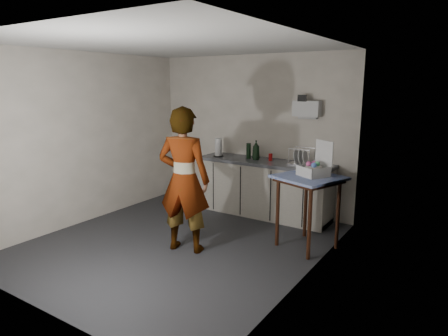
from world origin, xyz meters
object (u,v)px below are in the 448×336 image
Objects in this scene: kitchen_counter at (264,190)px; standing_man at (184,180)px; bakery_box at (315,168)px; dark_bottle at (249,151)px; soap_bottle at (256,150)px; soda_can at (270,157)px; paper_towel at (218,148)px; side_table at (309,186)px; dish_rack at (301,161)px.

kitchen_counter is 1.89m from standing_man.
standing_man is 1.68m from bakery_box.
dark_bottle is at bearing -101.77° from standing_man.
soda_can is (0.24, 0.06, -0.10)m from soap_bottle.
soap_bottle is at bearing 6.54° from paper_towel.
dark_bottle is (-1.41, 0.90, 0.20)m from side_table.
kitchen_counter is 0.55m from soda_can.
bakery_box reaches higher than paper_towel.
kitchen_counter is 8.76× the size of dark_bottle.
dark_bottle and dish_rack have the same top height.
bakery_box is (1.99, -0.74, 0.01)m from paper_towel.
dark_bottle is 0.83× the size of paper_towel.
paper_towel is at bearing -175.06° from dish_rack.
soap_bottle is 1.53m from bakery_box.
kitchen_counter is 5.02× the size of bakery_box.
soda_can is at bearing 35.13° from kitchen_counter.
dark_bottle is at bearing -175.65° from soda_can.
paper_towel is (-1.94, 0.80, 0.22)m from side_table.
dish_rack is at bearing 4.59° from kitchen_counter.
paper_towel is 0.69× the size of bakery_box.
soda_can reaches higher than kitchen_counter.
dish_rack is at bearing -0.88° from soda_can.
kitchen_counter is at bearing -175.41° from dish_rack.
side_table is (1.10, -0.88, 0.41)m from kitchen_counter.
kitchen_counter is 1.05m from paper_towel.
side_table is 3.77× the size of dark_bottle.
soap_bottle reaches higher than soda_can.
dark_bottle reaches higher than soda_can.
dish_rack is at bearing -128.66° from standing_man.
kitchen_counter is at bearing 161.33° from side_table.
soap_bottle is 0.69m from paper_towel.
soda_can is 1.38m from bakery_box.
side_table reaches higher than kitchen_counter.
soap_bottle is at bearing 177.10° from bakery_box.
soap_bottle is at bearing -176.49° from dish_rack.
soap_bottle is at bearing -166.84° from soda_can.
paper_towel is at bearing -171.74° from soda_can.
bakery_box is at bearing -39.21° from soda_can.
kitchen_counter is at bearing 173.83° from bakery_box.
standing_man is at bearing -96.16° from kitchen_counter.
side_table is at bearing -22.38° from paper_towel.
standing_man is 1.89m from soda_can.
kitchen_counter is at bearing 5.20° from paper_towel.
side_table is at bearing -38.50° from kitchen_counter.
paper_towel is (-0.64, 1.74, 0.13)m from standing_man.
kitchen_counter is 0.82m from dish_rack.
soda_can is at bearing 169.92° from bakery_box.
soap_bottle reaches higher than dish_rack.
dark_bottle is 0.70× the size of dish_rack.
side_table is at bearing -96.71° from bakery_box.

